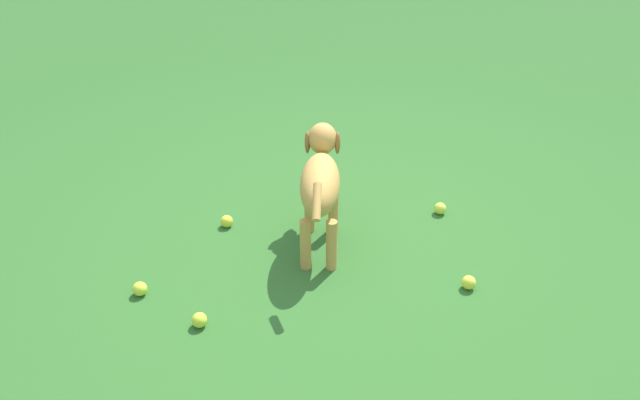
{
  "coord_description": "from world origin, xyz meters",
  "views": [
    {
      "loc": [
        -2.09,
        1.71,
        1.85
      ],
      "look_at": [
        0.03,
        0.16,
        0.29
      ],
      "focal_mm": 35.41,
      "sensor_mm": 36.0,
      "label": 1
    }
  ],
  "objects": [
    {
      "name": "ground",
      "position": [
        0.0,
        0.0,
        0.0
      ],
      "size": [
        14.0,
        14.0,
        0.0
      ],
      "primitive_type": "plane",
      "color": "#2D6026"
    },
    {
      "name": "dog",
      "position": [
        0.06,
        0.13,
        0.37
      ],
      "size": [
        0.67,
        0.55,
        0.55
      ],
      "rotation": [
        0.0,
        0.0,
        5.61
      ],
      "color": "#C69347",
      "rests_on": "ground"
    },
    {
      "name": "tennis_ball_0",
      "position": [
        -0.13,
        0.92,
        0.03
      ],
      "size": [
        0.07,
        0.07,
        0.07
      ],
      "primitive_type": "sphere",
      "color": "#C7DF36",
      "rests_on": "ground"
    },
    {
      "name": "tennis_ball_1",
      "position": [
        -0.64,
        -0.2,
        0.03
      ],
      "size": [
        0.07,
        0.07,
        0.07
      ],
      "primitive_type": "sphere",
      "color": "#D6DB3D",
      "rests_on": "ground"
    },
    {
      "name": "tennis_ball_2",
      "position": [
        0.22,
        1.04,
        0.03
      ],
      "size": [
        0.07,
        0.07,
        0.07
      ],
      "primitive_type": "sphere",
      "color": "#D0E339",
      "rests_on": "ground"
    },
    {
      "name": "tennis_ball_3",
      "position": [
        -0.1,
        -0.57,
        0.03
      ],
      "size": [
        0.07,
        0.07,
        0.07
      ],
      "primitive_type": "sphere",
      "color": "#CEDA42",
      "rests_on": "ground"
    },
    {
      "name": "tennis_ball_4",
      "position": [
        0.48,
        0.44,
        0.03
      ],
      "size": [
        0.07,
        0.07,
        0.07
      ],
      "primitive_type": "sphere",
      "color": "#CFD437",
      "rests_on": "ground"
    }
  ]
}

